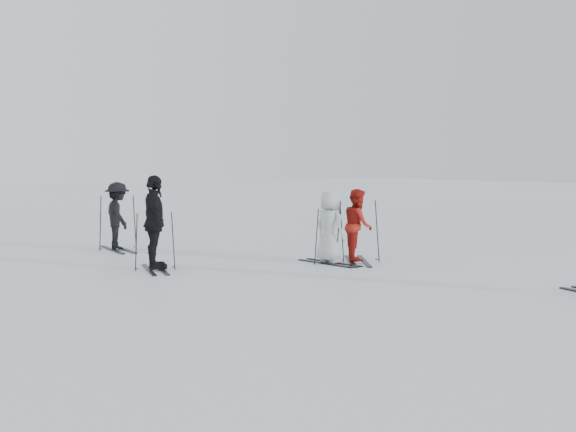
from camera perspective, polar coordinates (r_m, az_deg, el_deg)
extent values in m
plane|color=silver|center=(14.24, 2.42, -4.25)|extent=(120.00, 120.00, 0.00)
imported|color=#A11912|center=(15.32, 5.54, -0.80)|extent=(0.90, 0.94, 1.52)
imported|color=#ABB1B5|center=(15.01, 3.30, -0.95)|extent=(0.52, 0.76, 1.49)
imported|color=black|center=(14.29, -10.49, -0.60)|extent=(0.76, 1.16, 1.83)
imported|color=black|center=(17.80, -13.31, -0.06)|extent=(0.73, 1.11, 1.61)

